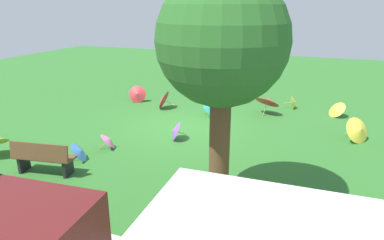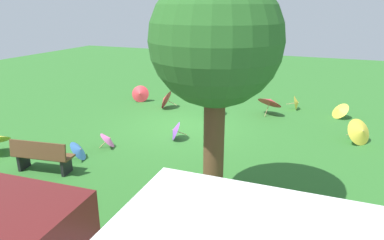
# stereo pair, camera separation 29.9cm
# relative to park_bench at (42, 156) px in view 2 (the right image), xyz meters

# --- Properties ---
(ground) EXTENTS (40.00, 40.00, 0.00)m
(ground) POSITION_rel_park_bench_xyz_m (-1.96, -4.73, -0.47)
(ground) COLOR #2D6B28
(park_bench) EXTENTS (1.66, 0.73, 0.90)m
(park_bench) POSITION_rel_park_bench_xyz_m (0.00, 0.00, 0.00)
(park_bench) COLOR brown
(park_bench) RESTS_ON ground
(shade_tree) EXTENTS (2.51, 2.51, 4.81)m
(shade_tree) POSITION_rel_park_bench_xyz_m (-4.65, -0.11, 3.03)
(shade_tree) COLOR brown
(shade_tree) RESTS_ON ground
(parasol_purple_0) EXTENTS (0.66, 0.72, 0.63)m
(parasol_purple_0) POSITION_rel_park_bench_xyz_m (-2.19, -3.41, -0.15)
(parasol_purple_0) COLOR tan
(parasol_purple_0) RESTS_ON ground
(parasol_red_0) EXTENTS (0.86, 0.82, 0.77)m
(parasol_red_0) POSITION_rel_park_bench_xyz_m (1.19, -6.97, -0.08)
(parasol_red_0) COLOR tan
(parasol_red_0) RESTS_ON ground
(parasol_pink_0) EXTENTS (0.72, 0.74, 0.53)m
(parasol_pink_0) POSITION_rel_park_bench_xyz_m (-0.60, -2.04, -0.19)
(parasol_pink_0) COLOR tan
(parasol_pink_0) RESTS_ON ground
(parasol_red_1) EXTENTS (0.80, 0.85, 0.79)m
(parasol_red_1) POSITION_rel_park_bench_xyz_m (-0.28, -6.52, -0.07)
(parasol_red_1) COLOR tan
(parasol_red_1) RESTS_ON ground
(parasol_blue_0) EXTENTS (0.68, 0.75, 0.56)m
(parasol_blue_0) POSITION_rel_park_bench_xyz_m (-0.35, -1.01, -0.18)
(parasol_blue_0) COLOR tan
(parasol_blue_0) RESTS_ON ground
(parasol_teal_1) EXTENTS (1.08, 1.15, 0.86)m
(parasol_teal_1) POSITION_rel_park_bench_xyz_m (-2.63, -6.23, -0.01)
(parasol_teal_1) COLOR tan
(parasol_teal_1) RESTS_ON ground
(parasol_red_2) EXTENTS (1.21, 1.18, 0.88)m
(parasol_red_2) POSITION_rel_park_bench_xyz_m (-4.55, -7.27, 0.10)
(parasol_red_2) COLOR tan
(parasol_red_2) RESTS_ON ground
(parasol_yellow_1) EXTENTS (0.57, 0.59, 0.60)m
(parasol_yellow_1) POSITION_rel_park_bench_xyz_m (-5.47, -8.41, -0.17)
(parasol_yellow_1) COLOR tan
(parasol_yellow_1) RESTS_ON ground
(parasol_yellow_2) EXTENTS (1.03, 1.04, 0.84)m
(parasol_yellow_2) POSITION_rel_park_bench_xyz_m (-7.74, -5.29, -0.05)
(parasol_yellow_2) COLOR tan
(parasol_yellow_2) RESTS_ON ground
(parasol_yellow_3) EXTENTS (0.88, 0.91, 0.63)m
(parasol_yellow_3) POSITION_rel_park_bench_xyz_m (-7.12, -7.90, -0.15)
(parasol_yellow_3) COLOR tan
(parasol_yellow_3) RESTS_ON ground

